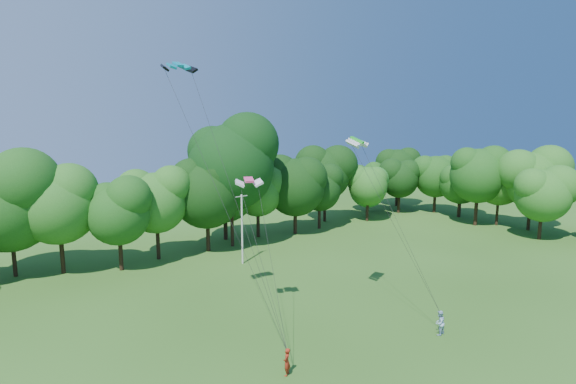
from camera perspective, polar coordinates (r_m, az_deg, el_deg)
utility_pole at (r=49.60m, az=-5.85°, el=-4.62°), size 1.56×0.24×7.78m
kite_flyer_left at (r=29.79m, az=-0.15°, el=-20.77°), size 0.77×0.73×1.77m
kite_flyer_right at (r=36.29m, az=18.68°, el=-15.46°), size 0.95×0.76×1.86m
kite_teal at (r=33.36m, az=-13.78°, el=15.46°), size 2.47×1.25×0.47m
kite_green at (r=35.69m, az=8.78°, el=6.56°), size 2.64×1.91×0.57m
kite_pink at (r=33.63m, az=-5.00°, el=1.56°), size 2.28×1.77×0.35m
tree_back_center at (r=55.66m, az=-7.27°, el=3.79°), size 11.72×11.72×17.05m
tree_back_east at (r=73.02m, az=10.12°, el=1.15°), size 6.41×6.41×9.32m
tree_flank_east at (r=74.09m, az=25.28°, el=1.42°), size 7.67×7.67×11.15m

